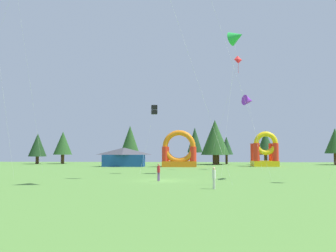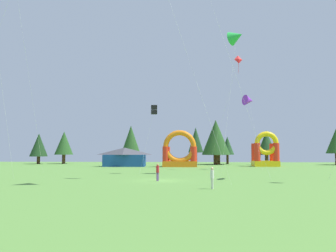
# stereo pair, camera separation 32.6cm
# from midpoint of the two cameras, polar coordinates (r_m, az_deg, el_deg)

# --- Properties ---
(ground_plane) EXTENTS (120.00, 120.00, 0.00)m
(ground_plane) POSITION_cam_midpoint_polar(r_m,az_deg,el_deg) (36.63, -1.04, -8.55)
(ground_plane) COLOR #548438
(kite_black_box) EXTENTS (2.26, 0.88, 8.89)m
(kite_black_box) POSITION_cam_midpoint_polar(r_m,az_deg,el_deg) (47.39, -2.01, 2.56)
(kite_black_box) COLOR black
(kite_black_box) RESTS_ON ground_plane
(kite_green_delta) EXTENTS (3.77, 4.61, 18.65)m
(kite_green_delta) POSITION_cam_midpoint_polar(r_m,az_deg,el_deg) (48.79, 10.87, 13.61)
(kite_green_delta) COLOR green
(kite_green_delta) RESTS_ON ground_plane
(kite_red_diamond) EXTENTS (5.25, 2.94, 17.68)m
(kite_red_diamond) POSITION_cam_midpoint_polar(r_m,az_deg,el_deg) (58.65, 11.15, 10.01)
(kite_red_diamond) COLOR red
(kite_red_diamond) RESTS_ON ground_plane
(kite_purple_delta) EXTENTS (2.54, 4.03, 11.92)m
(kite_purple_delta) POSITION_cam_midpoint_polar(r_m,az_deg,el_deg) (59.83, 12.72, 3.94)
(kite_purple_delta) COLOR purple
(kite_purple_delta) RESTS_ON ground_plane
(person_midfield) EXTENTS (0.38, 0.38, 1.69)m
(person_midfield) POSITION_cam_midpoint_polar(r_m,az_deg,el_deg) (28.70, 7.27, -7.79)
(person_midfield) COLOR silver
(person_midfield) RESTS_ON ground_plane
(person_left_edge) EXTENTS (0.41, 0.41, 1.71)m
(person_left_edge) POSITION_cam_midpoint_polar(r_m,az_deg,el_deg) (35.93, -1.38, -7.02)
(person_left_edge) COLOR #724C8C
(person_left_edge) RESTS_ON ground_plane
(inflatable_yellow_castle) EXTENTS (4.68, 4.21, 6.61)m
(inflatable_yellow_castle) POSITION_cam_midpoint_polar(r_m,az_deg,el_deg) (71.49, 15.20, -4.17)
(inflatable_yellow_castle) COLOR yellow
(inflatable_yellow_castle) RESTS_ON ground_plane
(inflatable_blue_arch) EXTENTS (6.33, 4.31, 6.76)m
(inflatable_blue_arch) POSITION_cam_midpoint_polar(r_m,az_deg,el_deg) (67.64, 2.00, -4.46)
(inflatable_blue_arch) COLOR orange
(inflatable_blue_arch) RESTS_ON ground_plane
(festival_tent) EXTENTS (7.70, 3.56, 3.57)m
(festival_tent) POSITION_cam_midpoint_polar(r_m,az_deg,el_deg) (69.45, -6.70, -4.86)
(festival_tent) COLOR #19478C
(festival_tent) RESTS_ON ground_plane
(tree_row_1) EXTENTS (4.01, 4.01, 6.91)m
(tree_row_1) POSITION_cam_midpoint_polar(r_m,az_deg,el_deg) (87.56, -19.52, -2.84)
(tree_row_1) COLOR #4C331E
(tree_row_1) RESTS_ON ground_plane
(tree_row_2) EXTENTS (4.22, 4.22, 7.42)m
(tree_row_2) POSITION_cam_midpoint_polar(r_m,az_deg,el_deg) (87.12, -15.91, -2.61)
(tree_row_2) COLOR #4C331E
(tree_row_2) RESTS_ON ground_plane
(tree_row_3) EXTENTS (4.33, 4.33, 8.43)m
(tree_row_3) POSITION_cam_midpoint_polar(r_m,az_deg,el_deg) (79.37, -5.73, -2.26)
(tree_row_3) COLOR #4C331E
(tree_row_3) RESTS_ON ground_plane
(tree_row_4) EXTENTS (3.41, 3.41, 8.25)m
(tree_row_4) POSITION_cam_midpoint_polar(r_m,az_deg,el_deg) (82.19, 4.49, -2.23)
(tree_row_4) COLOR #4C331E
(tree_row_4) RESTS_ON ground_plane
(tree_row_5) EXTENTS (6.11, 6.11, 9.70)m
(tree_row_5) POSITION_cam_midpoint_polar(r_m,az_deg,el_deg) (79.50, 7.64, -1.80)
(tree_row_5) COLOR #4C331E
(tree_row_5) RESTS_ON ground_plane
(tree_row_6) EXTENTS (3.39, 3.39, 7.68)m
(tree_row_6) POSITION_cam_midpoint_polar(r_m,az_deg,el_deg) (79.65, 8.06, -2.32)
(tree_row_6) COLOR #4C331E
(tree_row_6) RESTS_ON ground_plane
(tree_row_7) EXTENTS (2.98, 2.98, 6.15)m
(tree_row_7) POSITION_cam_midpoint_polar(r_m,az_deg,el_deg) (82.69, 9.41, -3.09)
(tree_row_7) COLOR #4C331E
(tree_row_7) RESTS_ON ground_plane
(tree_row_8) EXTENTS (4.01, 4.01, 7.30)m
(tree_row_8) POSITION_cam_midpoint_polar(r_m,az_deg,el_deg) (80.40, 15.30, -2.57)
(tree_row_8) COLOR #4C331E
(tree_row_8) RESTS_ON ground_plane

